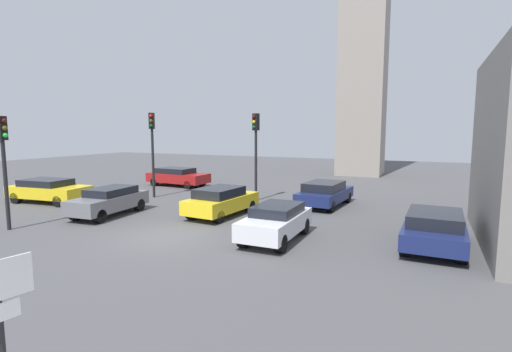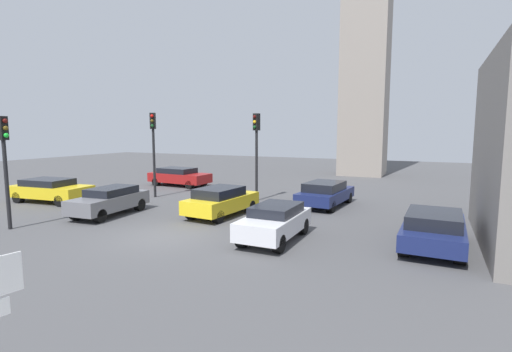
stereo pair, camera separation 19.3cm
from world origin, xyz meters
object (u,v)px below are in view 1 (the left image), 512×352
at_px(direction_sign, 1,334).
at_px(car_4, 221,201).
at_px(traffic_light_1, 152,139).
at_px(car_5, 109,200).
at_px(traffic_light_0, 3,151).
at_px(car_3, 325,193).
at_px(traffic_light_2, 256,140).
at_px(car_0, 434,228).
at_px(car_1, 178,176).
at_px(car_2, 49,190).
at_px(car_6, 276,221).

bearing_deg(direction_sign, car_4, 120.15).
xyz_separation_m(traffic_light_1, car_5, (1.34, -5.02, -2.95)).
bearing_deg(traffic_light_0, car_4, 37.23).
bearing_deg(traffic_light_0, car_3, 39.86).
xyz_separation_m(car_3, car_5, (-9.25, -6.82, 0.02)).
height_order(traffic_light_1, car_5, traffic_light_1).
bearing_deg(car_3, car_5, 131.29).
height_order(traffic_light_2, car_0, traffic_light_2).
distance_m(traffic_light_0, traffic_light_2, 12.58).
xyz_separation_m(car_1, car_3, (12.21, -2.94, -0.01)).
relative_size(traffic_light_0, traffic_light_2, 0.92).
bearing_deg(car_2, car_4, 0.17).
height_order(car_1, car_3, car_1).
relative_size(traffic_light_2, car_4, 1.19).
relative_size(traffic_light_2, car_6, 1.32).
height_order(car_2, car_4, car_4).
xyz_separation_m(traffic_light_0, car_1, (-1.18, 13.67, -2.65)).
bearing_deg(car_3, traffic_light_0, 139.11).
distance_m(car_1, car_2, 9.15).
relative_size(car_0, car_3, 0.98).
bearing_deg(car_5, traffic_light_0, -28.81).
height_order(car_0, car_6, car_6).
bearing_deg(car_5, car_6, 82.03).
xyz_separation_m(car_0, car_1, (-17.75, 8.86, 0.02)).
distance_m(car_0, car_2, 20.69).
bearing_deg(car_2, car_6, -12.10).
distance_m(car_1, car_3, 12.55).
bearing_deg(direction_sign, traffic_light_1, 135.40).
xyz_separation_m(traffic_light_1, car_1, (-1.61, 4.74, -2.96)).
xyz_separation_m(direction_sign, traffic_light_2, (-4.85, 18.04, 1.83)).
xyz_separation_m(car_4, car_5, (-5.16, -2.25, -0.00)).
distance_m(car_2, car_3, 16.18).
height_order(traffic_light_1, car_3, traffic_light_1).
distance_m(traffic_light_1, car_0, 16.92).
distance_m(car_1, car_4, 11.06).
relative_size(traffic_light_1, car_5, 1.22).
bearing_deg(car_3, car_0, -131.97).
distance_m(car_3, car_6, 7.40).
xyz_separation_m(traffic_light_1, traffic_light_2, (6.38, 1.64, -0.06)).
bearing_deg(traffic_light_2, car_4, 12.97).
bearing_deg(car_2, car_0, -6.31).
height_order(direction_sign, car_3, direction_sign).
bearing_deg(traffic_light_2, car_6, 41.40).
bearing_deg(car_1, car_3, -10.14).
relative_size(car_2, car_5, 1.12).
distance_m(car_3, car_5, 11.50).
bearing_deg(traffic_light_1, traffic_light_2, 76.40).
distance_m(car_2, car_5, 5.99).
height_order(car_4, car_6, car_4).
distance_m(traffic_light_2, car_2, 12.60).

